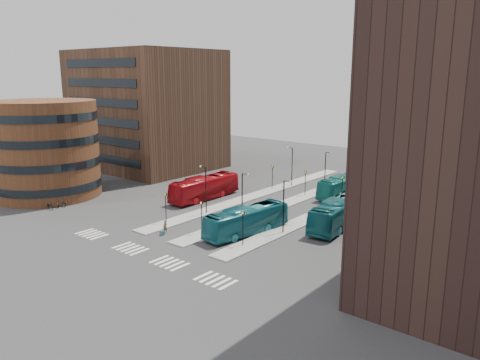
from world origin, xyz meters
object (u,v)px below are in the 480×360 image
Objects in this scene: teal_bus_d at (415,174)px; commuter_a at (181,200)px; suitcase at (162,233)px; teal_bus_a at (247,220)px; teal_bus_b at (345,185)px; red_bus at (205,188)px; bicycle_mid at (57,204)px; traveller at (165,227)px; commuter_b at (214,221)px; commuter_c at (247,217)px; bicycle_far at (62,203)px; teal_bus_c at (339,212)px; bicycle_near at (50,206)px.

commuter_a is (-20.35, -32.86, -0.90)m from teal_bus_d.
commuter_a is (-7.22, 9.80, 0.57)m from suitcase.
teal_bus_d is at bearing 87.82° from teal_bus_a.
suitcase is 29.92m from teal_bus_b.
suitcase is at bearing 123.77° from commuter_a.
bicycle_mid is at bearing -127.47° from red_bus.
traveller is 0.87× the size of commuter_b.
teal_bus_b is (7.80, 28.86, 1.35)m from suitcase.
commuter_c is 26.43m from bicycle_far.
commuter_a is 16.27m from bicycle_far.
teal_bus_c is at bearing 60.08° from teal_bus_a.
bicycle_mid is (-19.46, -1.63, 0.21)m from suitcase.
teal_bus_a is 6.59× the size of bicycle_far.
bicycle_near is (-19.46, -2.71, 0.22)m from suitcase.
teal_bus_a is at bearing 62.46° from commuter_c.
commuter_b is 4.15m from commuter_c.
teal_bus_a is at bearing -76.35° from bicycle_far.
red_bus is 7.21× the size of commuter_a.
teal_bus_b reaches higher than commuter_c.
commuter_a reaches higher than bicycle_near.
traveller is at bearing -63.39° from red_bus.
teal_bus_d is 38.43m from commuter_b.
commuter_c reaches higher than bicycle_mid.
commuter_b reaches higher than bicycle_mid.
bicycle_mid is at bearing 177.91° from bicycle_far.
bicycle_near is at bearing -38.78° from commuter_c.
teal_bus_b is 40.38m from bicycle_far.
teal_bus_b is at bearing 44.10° from red_bus.
teal_bus_b is at bearing 108.03° from teal_bus_c.
bicycle_near is (-19.15, -3.48, -0.28)m from traveller.
teal_bus_d is (5.33, 13.80, 0.12)m from teal_bus_b.
red_bus reaches higher than commuter_a.
suitcase is 0.32× the size of commuter_a.
teal_bus_a is at bearing -57.42° from commuter_b.
commuter_c is (5.26, 8.43, 0.14)m from traveller.
bicycle_far is at bearing -128.74° from red_bus.
teal_bus_d reaches higher than traveller.
suitcase is 16.15m from red_bus.
teal_bus_d reaches higher than red_bus.
teal_bus_b is 0.93× the size of teal_bus_d.
teal_bus_c is 7.74× the size of bicycle_mid.
bicycle_near is at bearing 130.97° from commuter_b.
traveller is 19.30m from bicycle_mid.
commuter_a is at bearing -124.88° from teal_bus_b.
teal_bus_a is at bearing -29.12° from red_bus.
red_bus is at bearing 111.66° from traveller.
teal_bus_a is 27.49m from bicycle_far.
red_bus reaches higher than bicycle_far.
commuter_c is (2.14, 3.56, 0.02)m from commuter_b.
red_bus is at bearing -40.90° from bicycle_far.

